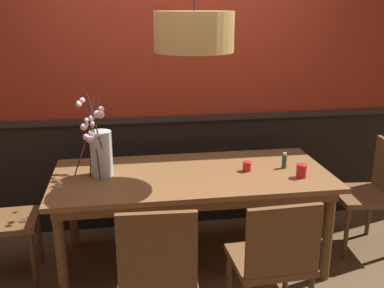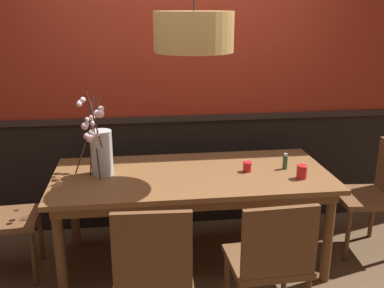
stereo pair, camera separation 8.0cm
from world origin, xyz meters
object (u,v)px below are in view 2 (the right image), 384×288
Objects in this scene: chair_head_east_end at (373,191)px; candle_holder_nearer_center at (302,172)px; chair_near_side_left at (153,271)px; chair_near_side_right at (271,259)px; candle_holder_nearer_edge at (247,167)px; vase_with_blossoms at (100,150)px; dining_table at (192,183)px; chair_far_side_left at (152,165)px; pendant_lamp at (193,32)px; condiment_bottle at (285,162)px.

chair_head_east_end reaches higher than candle_holder_nearer_center.
candle_holder_nearer_center is (1.11, 0.70, 0.28)m from chair_near_side_left.
chair_near_side_right is 12.00× the size of candle_holder_nearer_edge.
chair_near_side_right is 1.41× the size of vase_with_blossoms.
chair_far_side_left is (-0.26, 0.85, -0.15)m from dining_table.
chair_near_side_right is 0.99× the size of chair_head_east_end.
chair_far_side_left is 12.34× the size of candle_holder_nearer_edge.
candle_holder_nearer_center is (0.77, -0.21, 0.13)m from dining_table.
dining_table is 0.81m from candle_holder_nearer_center.
chair_head_east_end is (1.74, -0.84, 0.00)m from chair_far_side_left.
chair_far_side_left is at bearing 105.61° from pendant_lamp.
vase_with_blossoms is at bearing 174.79° from dining_table.
chair_head_east_end is 7.42× the size of condiment_bottle.
chair_near_side_left is at bearing -112.18° from pendant_lamp.
condiment_bottle is (0.30, 0.02, 0.02)m from candle_holder_nearer_edge.
dining_table is at bearing 164.96° from candle_holder_nearer_center.
chair_far_side_left is 9.28× the size of candle_holder_nearer_center.
chair_near_side_right is at bearing -65.32° from pendant_lamp.
chair_far_side_left is 1.14m from candle_holder_nearer_edge.
candle_holder_nearer_edge is at bearing 152.15° from candle_holder_nearer_center.
pendant_lamp reaches higher than candle_holder_nearer_edge.
dining_table is at bearing 88.96° from pendant_lamp.
vase_with_blossoms is 1.47m from candle_holder_nearer_center.
dining_table is at bearing -72.83° from chair_far_side_left.
pendant_lamp is at bearing -176.18° from chair_head_east_end.
vase_with_blossoms is at bearing -116.92° from chair_far_side_left.
condiment_bottle is at bearing 6.83° from pendant_lamp.
chair_near_side_left reaches higher than candle_holder_nearer_center.
chair_far_side_left is 1.76m from chair_near_side_left.
dining_table is 2.21× the size of chair_far_side_left.
vase_with_blossoms is 0.53× the size of pendant_lamp.
dining_table is 0.98m from chair_near_side_left.
dining_table is at bearing 112.42° from chair_near_side_right.
vase_with_blossoms reaches higher than candle_holder_nearer_center.
pendant_lamp reaches higher than vase_with_blossoms.
candle_holder_nearer_edge reaches higher than dining_table.
condiment_bottle is at bearing 67.38° from chair_near_side_right.
vase_with_blossoms is at bearing 167.65° from pendant_lamp.
dining_table is 3.21× the size of vase_with_blossoms.
condiment_bottle is (0.36, 0.86, 0.29)m from chair_near_side_right.
chair_head_east_end is 0.79m from candle_holder_nearer_center.
chair_head_east_end is at bearing -1.26° from vase_with_blossoms.
candle_holder_nearer_center is (0.41, 0.66, 0.28)m from chair_near_side_right.
dining_table is at bearing 177.25° from candle_holder_nearer_edge.
condiment_bottle is (-0.76, -0.01, 0.29)m from chair_head_east_end.
candle_holder_nearer_center is at bearing -162.63° from chair_head_east_end.
candle_holder_nearer_edge is at bearing -175.98° from condiment_bottle.
candle_holder_nearer_center is 0.08× the size of pendant_lamp.
chair_head_east_end is 1.09m from candle_holder_nearer_edge.
pendant_lamp is (-0.00, -0.08, 1.11)m from dining_table.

